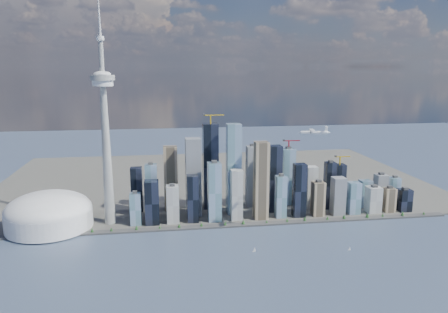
{
  "coord_description": "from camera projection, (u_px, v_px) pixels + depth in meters",
  "views": [
    {
      "loc": [
        -174.09,
        -738.81,
        379.86
      ],
      "look_at": [
        -24.54,
        260.0,
        171.62
      ],
      "focal_mm": 35.0,
      "sensor_mm": 36.0,
      "label": 1
    }
  ],
  "objects": [
    {
      "name": "needle_tower",
      "position": [
        105.0,
        129.0,
        1026.7
      ],
      "size": [
        56.0,
        56.0,
        550.5
      ],
      "color": "gray",
      "rests_on": "land"
    },
    {
      "name": "land",
      "position": [
        212.0,
        179.0,
        1495.28
      ],
      "size": [
        1400.0,
        900.0,
        3.0
      ],
      "primitive_type": "cube",
      "color": "#4C4C47",
      "rests_on": "ground"
    },
    {
      "name": "shoreline_trees",
      "position": [
        235.0,
        223.0,
        1057.94
      ],
      "size": [
        960.53,
        7.2,
        8.8
      ],
      "color": "#3F2D1E",
      "rests_on": "seawall"
    },
    {
      "name": "sailboat_west",
      "position": [
        254.0,
        250.0,
        912.4
      ],
      "size": [
        7.73,
        2.3,
        10.73
      ],
      "rotation": [
        0.0,
        0.0,
        -0.04
      ],
      "color": "silver",
      "rests_on": "ground"
    },
    {
      "name": "airplane",
      "position": [
        314.0,
        132.0,
        933.98
      ],
      "size": [
        66.63,
        59.25,
        16.31
      ],
      "rotation": [
        0.0,
        0.0,
        -0.2
      ],
      "color": "white",
      "rests_on": "ground"
    },
    {
      "name": "sailboat_east",
      "position": [
        350.0,
        249.0,
        920.45
      ],
      "size": [
        6.11,
        1.74,
        8.5
      ],
      "rotation": [
        0.0,
        0.0,
        0.02
      ],
      "color": "silver",
      "rests_on": "ground"
    },
    {
      "name": "dome_stadium",
      "position": [
        49.0,
        213.0,
        1036.37
      ],
      "size": [
        200.0,
        200.0,
        86.0
      ],
      "color": "white",
      "rests_on": "land"
    },
    {
      "name": "ground",
      "position": [
        257.0,
        273.0,
        817.57
      ],
      "size": [
        4000.0,
        4000.0,
        0.0
      ],
      "primitive_type": "plane",
      "color": "#324058",
      "rests_on": "ground"
    },
    {
      "name": "skyscraper_cluster",
      "position": [
        252.0,
        184.0,
        1136.39
      ],
      "size": [
        736.0,
        142.0,
        256.45
      ],
      "color": "black",
      "rests_on": "land"
    },
    {
      "name": "seawall",
      "position": [
        235.0,
        225.0,
        1059.31
      ],
      "size": [
        1100.0,
        22.0,
        4.0
      ],
      "primitive_type": "cube",
      "color": "#383838",
      "rests_on": "ground"
    }
  ]
}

